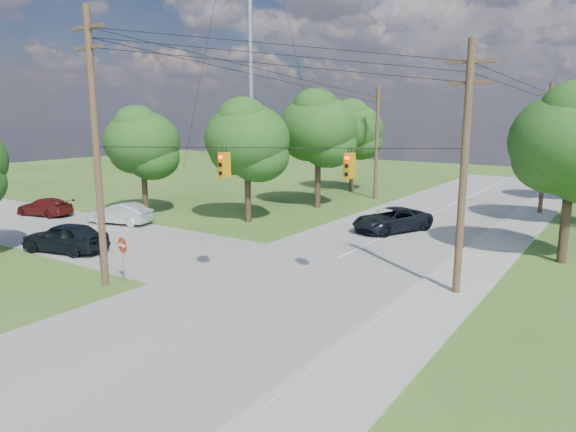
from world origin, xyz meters
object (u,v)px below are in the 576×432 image
Objects in this scene: pole_ne at (464,167)px; car_main_north at (392,220)px; pole_sw at (96,146)px; pole_north_w at (377,143)px; car_cross_far at (45,207)px; car_cross_silver at (120,214)px; car_cross_dark at (65,237)px; pole_north_e at (546,148)px; do_not_enter_sign at (123,250)px.

car_main_north is at bearing 125.80° from pole_ne.
pole_sw reaches higher than pole_north_w.
pole_sw reaches higher than car_cross_far.
car_cross_dark is at bearing 14.85° from car_cross_silver.
car_cross_dark is (-20.12, -5.30, -4.59)m from pole_ne.
car_cross_dark is 1.06× the size of car_cross_far.
pole_sw reaches higher than car_cross_silver.
car_main_north is (6.77, -12.12, -4.33)m from pole_north_w.
car_cross_silver is at bearing 139.16° from pole_sw.
car_cross_dark is at bearing -106.35° from car_main_north.
pole_north_w reaches higher than car_cross_silver.
car_main_north is (12.99, 15.18, -0.07)m from car_cross_dark.
pole_north_e is 2.20× the size of car_cross_silver.
pole_north_w is 2.03× the size of car_cross_dark.
pole_sw reaches higher than do_not_enter_sign.
car_cross_far is at bearing -94.79° from car_cross_silver.
car_cross_silver is at bearing 176.87° from pole_ne.
car_cross_dark reaches higher than car_main_north.
car_cross_dark is 7.41m from do_not_enter_sign.
pole_north_w is at bearing 140.19° from car_cross_silver.
pole_north_w is 29.23m from do_not_enter_sign.
pole_sw is at bearing 56.65° from car_cross_dark.
pole_ne is 1.05× the size of pole_north_w.
pole_sw is 1.20× the size of pole_north_e.
pole_ne is at bearing 78.94° from car_cross_far.
pole_sw is 8.82m from car_cross_dark.
car_main_north reaches higher than car_cross_silver.
car_cross_silver is 7.48m from car_cross_far.
pole_north_w reaches higher than car_cross_far.
pole_sw is at bearing -114.52° from pole_north_e.
pole_ne is at bearing 29.38° from pole_sw.
pole_sw reaches higher than car_cross_dark.
pole_sw is 4.71m from do_not_enter_sign.
car_cross_silver is (-10.30, 8.90, -5.45)m from pole_sw.
car_main_north is 2.59× the size of do_not_enter_sign.
pole_north_e is 2.03× the size of car_cross_dark.
pole_north_w is 14.54m from car_main_north.
pole_sw is at bearing -150.62° from pole_ne.
pole_north_w reaches higher than car_main_north.
do_not_enter_sign is (-12.94, -7.00, -3.88)m from pole_ne.
pole_ne is 1.89× the size of car_main_north.
car_cross_far is 25.97m from car_main_north.
pole_ne is 22.00m from pole_north_e.
car_cross_far is at bearing 179.87° from pole_ne.
car_main_north is at bearing 102.99° from car_cross_silver.
pole_north_w reaches higher than do_not_enter_sign.
pole_sw is 20.04m from car_cross_far.
pole_north_e is 1.00× the size of pole_north_w.
car_cross_far is at bearing 167.93° from do_not_enter_sign.
car_cross_dark is (-6.22, -27.30, -4.26)m from pole_north_w.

